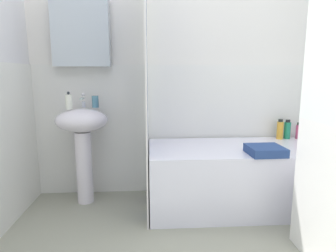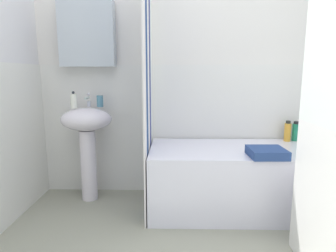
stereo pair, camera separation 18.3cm
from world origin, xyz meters
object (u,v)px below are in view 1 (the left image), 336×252
at_px(soap_dispenser, 69,102).
at_px(shampoo_bottle, 287,130).
at_px(toothbrush_cup, 95,102).
at_px(bathtub, 238,176).
at_px(towel_folded, 265,150).
at_px(lotion_bottle, 299,131).
at_px(sink, 82,134).
at_px(body_wash_bottle, 280,130).

relative_size(soap_dispenser, shampoo_bottle, 0.81).
xyz_separation_m(soap_dispenser, toothbrush_cup, (0.19, 0.11, -0.01)).
relative_size(bathtub, towel_folded, 5.82).
relative_size(soap_dispenser, bathtub, 0.10).
xyz_separation_m(lotion_bottle, shampoo_bottle, (-0.11, 0.01, 0.01)).
height_order(shampoo_bottle, towel_folded, shampoo_bottle).
distance_m(sink, towel_folded, 1.50).
height_order(sink, toothbrush_cup, toothbrush_cup).
xyz_separation_m(bathtub, shampoo_bottle, (0.54, 0.28, 0.34)).
bearing_deg(bathtub, toothbrush_cup, 168.81).
bearing_deg(sink, soap_dispenser, -157.70).
xyz_separation_m(shampoo_bottle, towel_folded, (-0.42, -0.52, -0.05)).
xyz_separation_m(sink, lotion_bottle, (1.96, 0.10, -0.02)).
distance_m(toothbrush_cup, body_wash_bottle, 1.69).
bearing_deg(soap_dispenser, towel_folded, -13.55).
bearing_deg(towel_folded, body_wash_bottle, 56.04).
relative_size(soap_dispenser, lotion_bottle, 0.96).
distance_m(bathtub, lotion_bottle, 0.77).
relative_size(soap_dispenser, toothbrush_cup, 1.44).
bearing_deg(lotion_bottle, toothbrush_cup, -179.22).
distance_m(sink, lotion_bottle, 1.96).
relative_size(sink, toothbrush_cup, 8.27).
bearing_deg(soap_dispenser, shampoo_bottle, 4.48).
bearing_deg(shampoo_bottle, lotion_bottle, -6.47).
distance_m(soap_dispenser, lotion_bottle, 2.08).
bearing_deg(sink, lotion_bottle, 3.04).
relative_size(toothbrush_cup, lotion_bottle, 0.66).
relative_size(bathtub, body_wash_bottle, 8.04).
bearing_deg(towel_folded, lotion_bottle, 44.21).
xyz_separation_m(toothbrush_cup, shampoo_bottle, (1.75, 0.04, -0.28)).
bearing_deg(toothbrush_cup, soap_dispenser, -149.31).
distance_m(shampoo_bottle, body_wash_bottle, 0.08).
bearing_deg(toothbrush_cup, shampoo_bottle, 1.22).
xyz_separation_m(sink, soap_dispenser, (-0.09, -0.04, 0.28)).
distance_m(shampoo_bottle, towel_folded, 0.67).
height_order(bathtub, towel_folded, towel_folded).
relative_size(sink, lotion_bottle, 5.48).
height_order(toothbrush_cup, towel_folded, toothbrush_cup).
bearing_deg(sink, shampoo_bottle, 3.58).
xyz_separation_m(sink, bathtub, (1.31, -0.16, -0.35)).
height_order(sink, soap_dispenser, soap_dispenser).
distance_m(sink, body_wash_bottle, 1.78).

